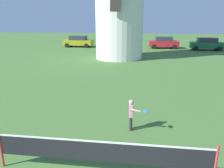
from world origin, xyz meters
TOP-DOWN VIEW (x-y plane):
  - tennis_net at (-0.30, 2.10)m, footprint 5.55×0.06m
  - player_far at (0.34, 4.64)m, footprint 0.69×0.49m
  - parked_car_mustard at (-8.33, 28.28)m, footprint 4.17×1.99m
  - parked_car_silver at (-2.73, 27.74)m, footprint 3.92×2.05m
  - parked_car_red at (3.60, 28.34)m, footprint 3.96×1.99m
  - parked_car_green at (8.93, 27.29)m, footprint 4.22×2.02m

SIDE VIEW (x-z plane):
  - player_far at x=0.34m, z-range 0.08..1.24m
  - tennis_net at x=-0.30m, z-range 0.14..1.24m
  - parked_car_silver at x=-2.73m, z-range 0.03..1.59m
  - parked_car_red at x=3.60m, z-range 0.03..1.59m
  - parked_car_mustard at x=-8.33m, z-range 0.03..1.59m
  - parked_car_green at x=8.93m, z-range 0.03..1.59m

